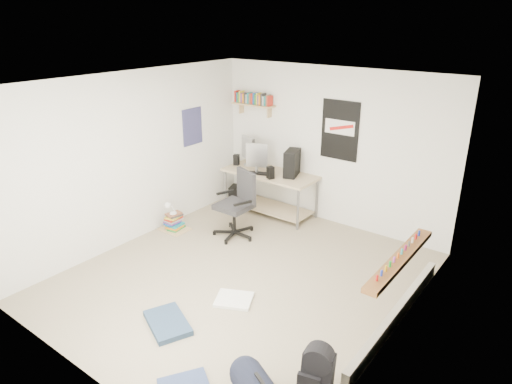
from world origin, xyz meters
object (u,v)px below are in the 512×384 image
Objects in this scene: desk at (270,193)px; book_stack at (174,221)px; backpack at (318,372)px; office_chair at (234,206)px.

desk is 1.70m from book_stack.
backpack is at bearing -23.74° from book_stack.
book_stack is at bearing 141.85° from backpack.
desk is at bearing 60.76° from book_stack.
office_chair is 2.76× the size of backpack.
office_chair is 3.27m from backpack.
office_chair is at bearing 25.21° from book_stack.
book_stack is at bearing -143.20° from desk.
backpack is (2.60, -1.96, -0.29)m from office_chair.
backpack is at bearing -72.35° from desk.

